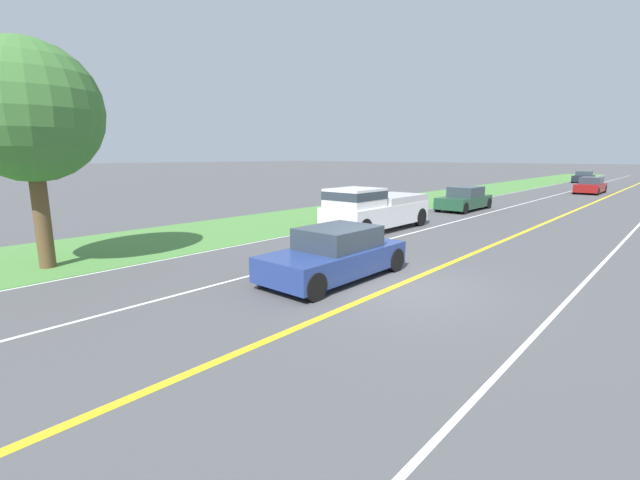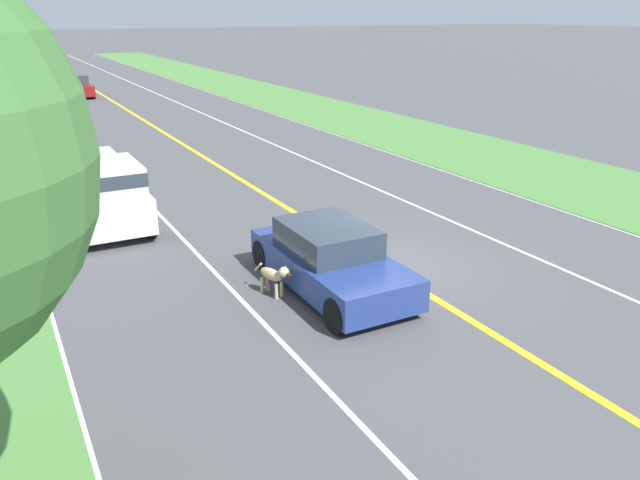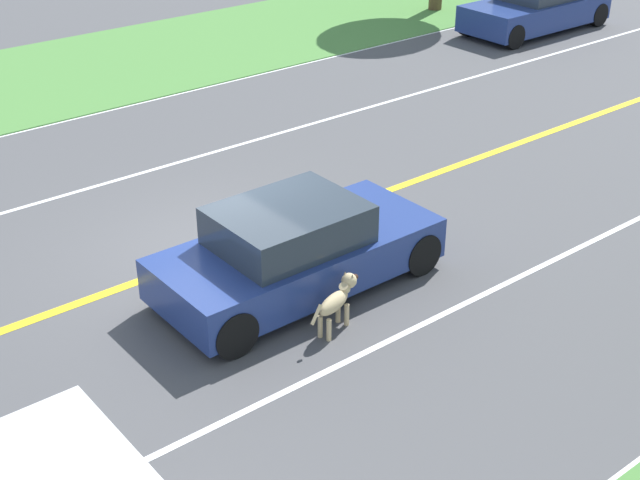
{
  "view_description": "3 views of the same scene",
  "coord_description": "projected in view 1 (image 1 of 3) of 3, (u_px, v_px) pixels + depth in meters",
  "views": [
    {
      "loc": [
        -5.4,
        8.88,
        3.22
      ],
      "look_at": [
        1.76,
        0.77,
        1.09
      ],
      "focal_mm": 24.0,
      "sensor_mm": 36.0,
      "label": 1
    },
    {
      "loc": [
        7.49,
        10.79,
        5.52
      ],
      "look_at": [
        1.76,
        0.12,
        1.04
      ],
      "focal_mm": 35.0,
      "sensor_mm": 36.0,
      "label": 2
    },
    {
      "loc": [
        10.63,
        -6.46,
        6.92
      ],
      "look_at": [
        2.43,
        0.12,
        1.21
      ],
      "focal_mm": 50.0,
      "sensor_mm": 36.0,
      "label": 3
    }
  ],
  "objects": [
    {
      "name": "lane_edge_line_right",
      "position": [
        224.0,
        248.0,
        15.21
      ],
      "size": [
        0.14,
        160.0,
        0.01
      ],
      "primitive_type": "cube",
      "color": "white",
      "rests_on": "ground"
    },
    {
      "name": "ground_plane",
      "position": [
        393.0,
        287.0,
        10.66
      ],
      "size": [
        400.0,
        400.0,
        0.0
      ],
      "primitive_type": "plane",
      "color": "#4C4C4F"
    },
    {
      "name": "grass_verge_right",
      "position": [
        179.0,
        237.0,
        17.15
      ],
      "size": [
        6.0,
        160.0,
        0.03
      ],
      "primitive_type": "cube",
      "color": "#4C843D",
      "rests_on": "ground"
    },
    {
      "name": "ego_car",
      "position": [
        335.0,
        255.0,
        11.36
      ],
      "size": [
        1.87,
        4.26,
        1.37
      ],
      "color": "navy",
      "rests_on": "ground"
    },
    {
      "name": "car_trailing_mid",
      "position": [
        591.0,
        186.0,
        37.34
      ],
      "size": [
        1.89,
        4.39,
        1.41
      ],
      "color": "maroon",
      "rests_on": "ground"
    },
    {
      "name": "car_trailing_near",
      "position": [
        464.0,
        199.0,
        25.8
      ],
      "size": [
        1.81,
        4.42,
        1.4
      ],
      "color": "#1E472D",
      "rests_on": "ground"
    },
    {
      "name": "roadside_tree_right_near",
      "position": [
        29.0,
        112.0,
        11.65
      ],
      "size": [
        3.85,
        3.85,
        6.34
      ],
      "color": "brown",
      "rests_on": "ground"
    },
    {
      "name": "centre_divider_line",
      "position": [
        393.0,
        287.0,
        10.66
      ],
      "size": [
        0.18,
        160.0,
        0.01
      ],
      "primitive_type": "cube",
      "color": "yellow",
      "rests_on": "ground"
    },
    {
      "name": "car_trailing_far",
      "position": [
        583.0,
        177.0,
        52.62
      ],
      "size": [
        1.81,
        4.34,
        1.38
      ],
      "color": "black",
      "rests_on": "ground"
    },
    {
      "name": "dog",
      "position": [
        307.0,
        253.0,
        12.31
      ],
      "size": [
        0.44,
        1.09,
        0.74
      ],
      "rotation": [
        0.0,
        0.0,
        0.3
      ],
      "color": "#D1B784",
      "rests_on": "ground"
    },
    {
      "name": "lane_dash_same_dir",
      "position": [
        294.0,
        264.0,
        12.93
      ],
      "size": [
        0.1,
        160.0,
        0.01
      ],
      "primitive_type": "cube",
      "color": "white",
      "rests_on": "ground"
    },
    {
      "name": "lane_dash_oncoming",
      "position": [
        547.0,
        323.0,
        8.39
      ],
      "size": [
        0.1,
        160.0,
        0.01
      ],
      "primitive_type": "cube",
      "color": "white",
      "rests_on": "ground"
    },
    {
      "name": "pickup_truck",
      "position": [
        374.0,
        208.0,
        18.62
      ],
      "size": [
        2.07,
        5.63,
        1.92
      ],
      "color": "silver",
      "rests_on": "ground"
    }
  ]
}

